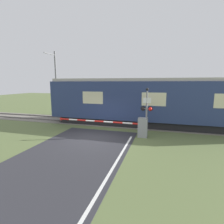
{
  "coord_description": "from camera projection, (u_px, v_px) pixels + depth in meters",
  "views": [
    {
      "loc": [
        4.19,
        -9.95,
        3.53
      ],
      "look_at": [
        0.77,
        1.78,
        1.46
      ],
      "focal_mm": 28.0,
      "sensor_mm": 36.0,
      "label": 1
    }
  ],
  "objects": [
    {
      "name": "train",
      "position": [
        155.0,
        102.0,
        14.11
      ],
      "size": [
        17.24,
        3.09,
        3.86
      ],
      "color": "black",
      "rests_on": "ground_plane"
    },
    {
      "name": "catenary_pole",
      "position": [
        56.0,
        82.0,
        19.06
      ],
      "size": [
        0.2,
        1.9,
        6.81
      ],
      "color": "slate",
      "rests_on": "ground_plane"
    },
    {
      "name": "track_bed",
      "position": [
        112.0,
        123.0,
        15.42
      ],
      "size": [
        36.0,
        3.2,
        0.13
      ],
      "color": "slate",
      "rests_on": "ground_plane"
    },
    {
      "name": "signal_post",
      "position": [
        147.0,
        109.0,
        11.22
      ],
      "size": [
        0.77,
        0.26,
        3.2
      ],
      "color": "gray",
      "rests_on": "ground_plane"
    },
    {
      "name": "crossing_barrier",
      "position": [
        134.0,
        126.0,
        11.48
      ],
      "size": [
        6.42,
        0.44,
        1.28
      ],
      "color": "gray",
      "rests_on": "ground_plane"
    },
    {
      "name": "ground_plane",
      "position": [
        93.0,
        138.0,
        11.16
      ],
      "size": [
        80.0,
        80.0,
        0.0
      ],
      "primitive_type": "plane",
      "color": "#5B6B3D"
    }
  ]
}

